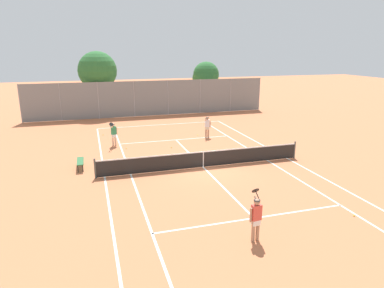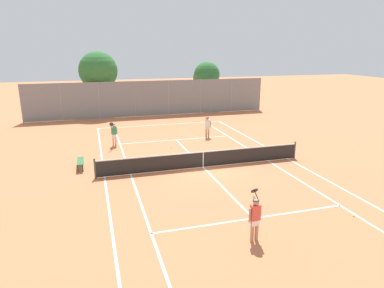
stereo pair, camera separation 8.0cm
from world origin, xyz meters
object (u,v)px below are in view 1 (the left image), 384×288
loose_tennis_ball_2 (198,135)px  loose_tennis_ball_0 (171,148)px  player_near_side (256,217)px  tree_behind_left (97,72)px  loose_tennis_ball_1 (103,135)px  courtside_bench (80,162)px  loose_tennis_ball_4 (354,216)px  loose_tennis_ball_3 (126,148)px  player_far_left (114,133)px  player_far_right (207,126)px  tennis_net (203,159)px  tree_behind_right (205,76)px

loose_tennis_ball_2 → loose_tennis_ball_0: bearing=-134.3°
player_near_side → tree_behind_left: tree_behind_left is taller
loose_tennis_ball_1 → tree_behind_left: bearing=88.9°
courtside_bench → loose_tennis_ball_1: bearing=78.2°
player_near_side → loose_tennis_ball_4: size_ratio=26.88×
loose_tennis_ball_0 → loose_tennis_ball_3: 3.07m
loose_tennis_ball_0 → loose_tennis_ball_2: size_ratio=1.00×
loose_tennis_ball_1 → player_near_side: bearing=-75.7°
player_far_left → player_far_right: 7.01m
loose_tennis_ball_0 → courtside_bench: bearing=-156.6°
tennis_net → player_near_side: player_near_side is taller
player_far_right → courtside_bench: player_far_right is taller
loose_tennis_ball_3 → courtside_bench: (-2.90, -3.26, 0.38)m
loose_tennis_ball_2 → loose_tennis_ball_4: bearing=-82.3°
player_near_side → loose_tennis_ball_3: bearing=103.4°
tennis_net → tree_behind_right: tree_behind_right is taller
loose_tennis_ball_3 → tree_behind_right: (10.73, 14.98, 3.57)m
tree_behind_left → loose_tennis_ball_3: bearing=-85.1°
loose_tennis_ball_1 → loose_tennis_ball_2: bearing=-17.1°
tennis_net → player_far_left: player_far_left is taller
player_near_side → loose_tennis_ball_0: player_near_side is taller
courtside_bench → loose_tennis_ball_4: bearing=-40.9°
courtside_bench → player_near_side: bearing=-58.3°
loose_tennis_ball_0 → loose_tennis_ball_1: 6.64m
tree_behind_left → courtside_bench: bearing=-96.0°
tennis_net → loose_tennis_ball_3: bearing=127.0°
player_far_right → courtside_bench: size_ratio=1.07×
tennis_net → tree_behind_right: 21.43m
loose_tennis_ball_0 → loose_tennis_ball_4: 12.71m
loose_tennis_ball_1 → courtside_bench: bearing=-101.8°
loose_tennis_ball_0 → loose_tennis_ball_1: bearing=130.4°
player_near_side → loose_tennis_ball_1: size_ratio=26.88×
tree_behind_left → loose_tennis_ball_0: bearing=-73.7°
loose_tennis_ball_3 → tree_behind_left: tree_behind_left is taller
loose_tennis_ball_4 → tree_behind_left: size_ratio=0.01×
player_far_left → player_far_right: player_far_left is taller
player_far_left → loose_tennis_ball_3: size_ratio=26.88×
tennis_net → loose_tennis_ball_1: tennis_net is taller
tennis_net → loose_tennis_ball_0: (-0.83, 4.36, -0.48)m
loose_tennis_ball_4 → tree_behind_right: (2.96, 27.47, 3.57)m
loose_tennis_ball_1 → loose_tennis_ball_4: same height
player_far_left → loose_tennis_ball_4: (8.47, -13.49, -0.89)m
tennis_net → tree_behind_left: (-4.96, 18.53, 3.80)m
courtside_bench → player_far_right: bearing=26.7°
loose_tennis_ball_3 → loose_tennis_ball_4: (7.77, -12.49, 0.00)m
player_far_right → tree_behind_right: 14.56m
loose_tennis_ball_2 → tree_behind_left: (-6.94, 11.30, 4.27)m
player_far_left → loose_tennis_ball_2: player_far_left is taller
player_far_right → tree_behind_right: bearing=72.0°
tennis_net → loose_tennis_ball_3: tennis_net is taller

